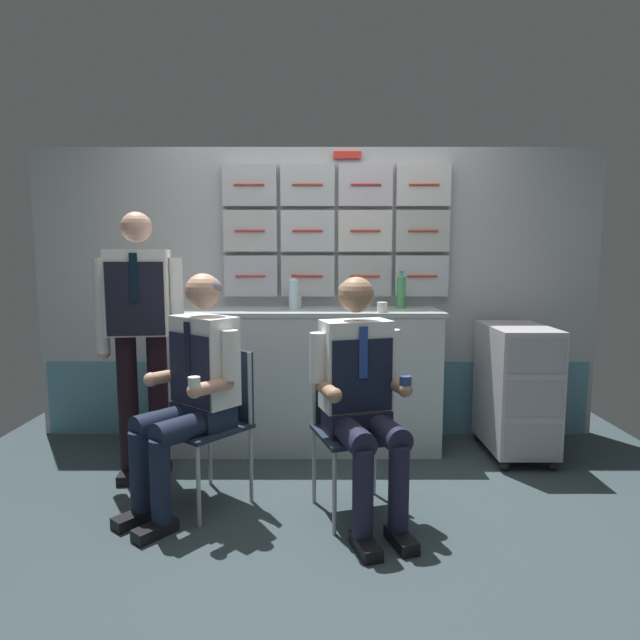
% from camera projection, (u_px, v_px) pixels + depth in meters
% --- Properties ---
extents(ground, '(4.80, 4.80, 0.04)m').
position_uv_depth(ground, '(316.00, 523.00, 2.81)').
color(ground, '#2F3C40').
extents(galley_bulkhead, '(4.20, 0.14, 2.15)m').
position_uv_depth(galley_bulkhead, '(320.00, 291.00, 4.04)').
color(galley_bulkhead, '#AFB1B5').
rests_on(galley_bulkhead, ground).
extents(galley_counter, '(1.96, 0.53, 0.99)m').
position_uv_depth(galley_counter, '(300.00, 379.00, 3.83)').
color(galley_counter, '#B7C0C1').
rests_on(galley_counter, ground).
extents(service_trolley, '(0.40, 0.65, 0.90)m').
position_uv_depth(service_trolley, '(516.00, 387.00, 3.66)').
color(service_trolley, black).
rests_on(service_trolley, ground).
extents(folding_chair_left, '(0.56, 0.56, 0.85)m').
position_uv_depth(folding_chair_left, '(217.00, 408.00, 3.00)').
color(folding_chair_left, '#A8AAAF').
rests_on(folding_chair_left, ground).
extents(crew_member_left, '(0.64, 0.67, 1.28)m').
position_uv_depth(crew_member_left, '(192.00, 381.00, 2.85)').
color(crew_member_left, black).
rests_on(crew_member_left, ground).
extents(folding_chair_right, '(0.50, 0.50, 0.85)m').
position_uv_depth(folding_chair_right, '(350.00, 413.00, 2.91)').
color(folding_chair_right, '#A8AAAF').
rests_on(folding_chair_right, ground).
extents(crew_member_right, '(0.52, 0.67, 1.26)m').
position_uv_depth(crew_member_right, '(361.00, 389.00, 2.74)').
color(crew_member_right, black).
rests_on(crew_member_right, ground).
extents(crew_member_standing, '(0.52, 0.29, 1.63)m').
position_uv_depth(crew_member_standing, '(140.00, 324.00, 3.23)').
color(crew_member_standing, black).
rests_on(crew_member_standing, ground).
extents(water_bottle_tall, '(0.06, 0.06, 0.27)m').
position_uv_depth(water_bottle_tall, '(401.00, 291.00, 3.86)').
color(water_bottle_tall, '#459E5E').
rests_on(water_bottle_tall, galley_counter).
extents(water_bottle_clear, '(0.07, 0.07, 0.25)m').
position_uv_depth(water_bottle_clear, '(293.00, 293.00, 3.77)').
color(water_bottle_clear, silver).
rests_on(water_bottle_clear, galley_counter).
extents(paper_cup_tan, '(0.07, 0.07, 0.07)m').
position_uv_depth(paper_cup_tan, '(382.00, 307.00, 3.59)').
color(paper_cup_tan, silver).
rests_on(paper_cup_tan, galley_counter).
extents(espresso_cup_small, '(0.06, 0.06, 0.09)m').
position_uv_depth(espresso_cup_small, '(297.00, 301.00, 3.90)').
color(espresso_cup_small, silver).
rests_on(espresso_cup_small, galley_counter).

